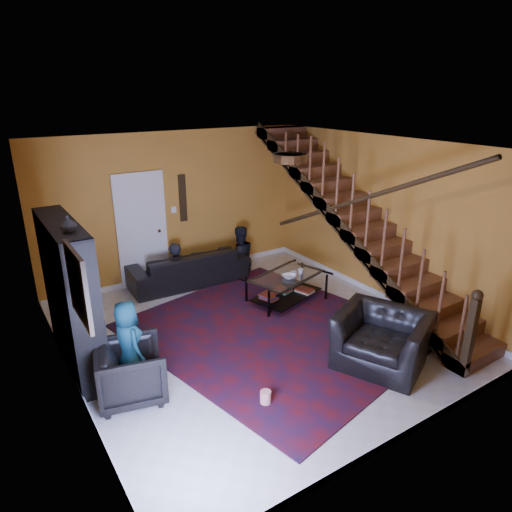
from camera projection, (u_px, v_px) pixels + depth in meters
The scene contains 21 objects.
floor at pixel (254, 333), 6.97m from camera, with size 5.50×5.50×0.00m, color beige.
room at pixel (139, 318), 7.32m from camera, with size 5.50×5.50×5.50m.
staircase at pixel (361, 224), 7.56m from camera, with size 0.95×5.02×3.18m.
bookshelf at pixel (72, 299), 5.88m from camera, with size 0.35×1.80×2.00m.
door at pixel (142, 232), 8.40m from camera, with size 0.82×0.05×2.05m, color silver.
framed_picture at pixel (78, 286), 4.34m from camera, with size 0.04×0.74×0.74m, color maroon.
wall_hanging at pixel (183, 198), 8.65m from camera, with size 0.14×0.03×0.90m, color black.
ceiling_fixture at pixel (290, 158), 5.39m from camera, with size 0.40×0.40×0.10m, color #3F2814.
rug at pixel (273, 331), 6.99m from camera, with size 3.47×3.96×0.02m, color #460C11.
sofa at pixel (188, 267), 8.65m from camera, with size 2.21×0.86×0.65m, color black.
armchair_left at pixel (131, 372), 5.41m from camera, with size 0.76×0.78×0.71m, color black.
armchair_right at pixel (381, 340), 6.07m from camera, with size 1.14×1.00×0.74m, color black.
person_adult_a at pixel (175, 275), 8.62m from camera, with size 0.47×0.31×1.28m, color black.
person_adult_b at pixel (240, 258), 9.33m from camera, with size 0.67×0.52×1.37m, color black.
person_child at pixel (128, 342), 5.68m from camera, with size 0.54×0.35×1.10m, color #194D5F.
coffee_table at pixel (287, 286), 7.91m from camera, with size 1.45×1.09×0.49m.
cup_a at pixel (293, 274), 7.76m from camera, with size 0.12×0.12×0.10m, color #999999.
cup_b at pixel (300, 271), 7.89m from camera, with size 0.10×0.10×0.09m, color #999999.
bowl at pixel (289, 277), 7.72m from camera, with size 0.23×0.23×0.06m, color #999999.
vase at pixel (68, 224), 5.09m from camera, with size 0.18×0.18×0.19m, color #999999.
popcorn_bucket at pixel (266, 397), 5.38m from camera, with size 0.13×0.13×0.15m, color red.
Camera 1 is at (-3.31, -5.15, 3.53)m, focal length 32.00 mm.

